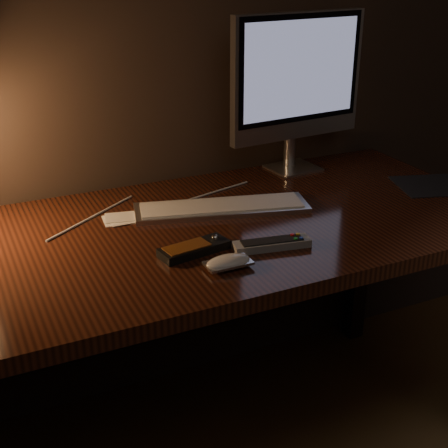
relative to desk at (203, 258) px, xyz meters
name	(u,v)px	position (x,y,z in m)	size (l,w,h in m)	color
desk	(203,258)	(0.00, 0.00, 0.00)	(1.60, 0.75, 0.75)	#3B180D
monitor	(298,80)	(0.42, 0.22, 0.42)	(0.47, 0.15, 0.49)	silver
keyboard	(222,207)	(0.06, 0.01, 0.14)	(0.48, 0.13, 0.02)	silver
mousepad	(436,185)	(0.74, -0.09, 0.13)	(0.23, 0.19, 0.00)	black
mouse	(228,264)	(-0.07, -0.30, 0.14)	(0.11, 0.06, 0.02)	white
media_remote	(194,248)	(-0.11, -0.20, 0.14)	(0.18, 0.09, 0.03)	black
tv_remote	(272,244)	(0.07, -0.26, 0.14)	(0.19, 0.08, 0.02)	gray
papers	(125,218)	(-0.20, 0.06, 0.13)	(0.12, 0.08, 0.01)	white
cable	(153,207)	(-0.10, 0.11, 0.13)	(0.01, 0.01, 0.67)	white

